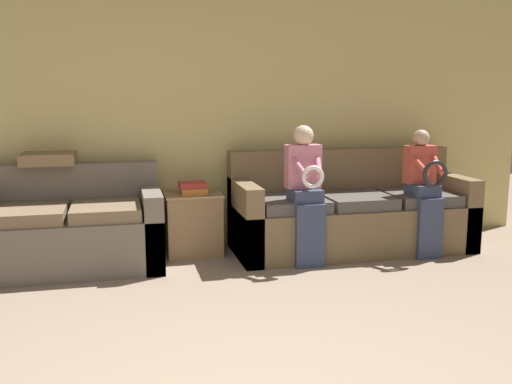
{
  "coord_description": "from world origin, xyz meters",
  "views": [
    {
      "loc": [
        -0.54,
        -2.19,
        1.49
      ],
      "look_at": [
        0.47,
        1.98,
        0.75
      ],
      "focal_mm": 40.0,
      "sensor_mm": 36.0,
      "label": 1
    }
  ],
  "objects_px": {
    "couch_main": "(350,214)",
    "side_shelf": "(193,222)",
    "throw_pillow": "(49,158)",
    "book_stack": "(193,188)",
    "child_left_seated": "(306,189)",
    "child_right_seated": "(424,187)",
    "couch_side": "(71,230)"
  },
  "relations": [
    {
      "from": "child_right_seated",
      "to": "throw_pillow",
      "type": "relative_size",
      "value": 2.55
    },
    {
      "from": "side_shelf",
      "to": "book_stack",
      "type": "bearing_deg",
      "value": -51.56
    },
    {
      "from": "couch_side",
      "to": "couch_main",
      "type": "bearing_deg",
      "value": -0.28
    },
    {
      "from": "couch_main",
      "to": "child_right_seated",
      "type": "relative_size",
      "value": 1.94
    },
    {
      "from": "child_left_seated",
      "to": "book_stack",
      "type": "distance_m",
      "value": 1.07
    },
    {
      "from": "side_shelf",
      "to": "book_stack",
      "type": "xyz_separation_m",
      "value": [
        0.0,
        -0.01,
        0.33
      ]
    },
    {
      "from": "book_stack",
      "to": "throw_pillow",
      "type": "bearing_deg",
      "value": 175.4
    },
    {
      "from": "couch_side",
      "to": "throw_pillow",
      "type": "height_order",
      "value": "throw_pillow"
    },
    {
      "from": "couch_main",
      "to": "throw_pillow",
      "type": "distance_m",
      "value": 2.82
    },
    {
      "from": "child_left_seated",
      "to": "throw_pillow",
      "type": "distance_m",
      "value": 2.29
    },
    {
      "from": "throw_pillow",
      "to": "book_stack",
      "type": "bearing_deg",
      "value": -4.6
    },
    {
      "from": "couch_main",
      "to": "throw_pillow",
      "type": "bearing_deg",
      "value": 173.61
    },
    {
      "from": "couch_side",
      "to": "throw_pillow",
      "type": "bearing_deg",
      "value": 120.91
    },
    {
      "from": "throw_pillow",
      "to": "child_right_seated",
      "type": "bearing_deg",
      "value": -11.43
    },
    {
      "from": "couch_main",
      "to": "throw_pillow",
      "type": "xyz_separation_m",
      "value": [
        -2.75,
        0.31,
        0.58
      ]
    },
    {
      "from": "child_right_seated",
      "to": "side_shelf",
      "type": "xyz_separation_m",
      "value": [
        -2.06,
        0.57,
        -0.35
      ]
    },
    {
      "from": "throw_pillow",
      "to": "side_shelf",
      "type": "bearing_deg",
      "value": -4.38
    },
    {
      "from": "couch_main",
      "to": "side_shelf",
      "type": "bearing_deg",
      "value": 171.92
    },
    {
      "from": "couch_main",
      "to": "child_right_seated",
      "type": "xyz_separation_m",
      "value": [
        0.57,
        -0.36,
        0.3
      ]
    },
    {
      "from": "couch_side",
      "to": "child_left_seated",
      "type": "bearing_deg",
      "value": -10.36
    },
    {
      "from": "couch_side",
      "to": "side_shelf",
      "type": "bearing_deg",
      "value": 10.44
    },
    {
      "from": "side_shelf",
      "to": "throw_pillow",
      "type": "xyz_separation_m",
      "value": [
        -1.26,
        0.1,
        0.63
      ]
    },
    {
      "from": "book_stack",
      "to": "side_shelf",
      "type": "bearing_deg",
      "value": 128.44
    },
    {
      "from": "child_right_seated",
      "to": "side_shelf",
      "type": "bearing_deg",
      "value": 164.43
    },
    {
      "from": "side_shelf",
      "to": "child_right_seated",
      "type": "bearing_deg",
      "value": -15.57
    },
    {
      "from": "couch_side",
      "to": "child_left_seated",
      "type": "distance_m",
      "value": 2.06
    },
    {
      "from": "couch_side",
      "to": "child_left_seated",
      "type": "relative_size",
      "value": 1.26
    },
    {
      "from": "side_shelf",
      "to": "book_stack",
      "type": "relative_size",
      "value": 2.31
    },
    {
      "from": "child_left_seated",
      "to": "book_stack",
      "type": "xyz_separation_m",
      "value": [
        -0.92,
        0.56,
        -0.05
      ]
    },
    {
      "from": "couch_main",
      "to": "side_shelf",
      "type": "xyz_separation_m",
      "value": [
        -1.49,
        0.21,
        -0.05
      ]
    },
    {
      "from": "child_left_seated",
      "to": "child_right_seated",
      "type": "height_order",
      "value": "child_left_seated"
    },
    {
      "from": "couch_side",
      "to": "throw_pillow",
      "type": "relative_size",
      "value": 3.36
    }
  ]
}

